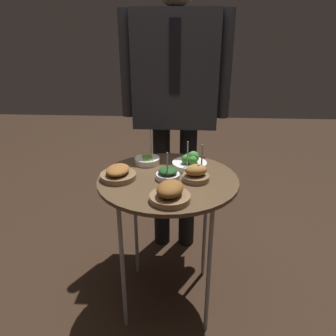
{
  "coord_description": "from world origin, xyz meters",
  "views": [
    {
      "loc": [
        0.09,
        -1.39,
        1.37
      ],
      "look_at": [
        0.0,
        0.0,
        0.78
      ],
      "focal_mm": 35.0,
      "sensor_mm": 36.0,
      "label": 1
    }
  ],
  "objects": [
    {
      "name": "waiter_figure",
      "position": [
        0.01,
        0.52,
        1.08
      ],
      "size": [
        0.63,
        0.24,
        1.7
      ],
      "color": "black",
      "rests_on": "ground_plane"
    },
    {
      "name": "bowl_roast_mid_right",
      "position": [
        -0.23,
        -0.02,
        0.75
      ],
      "size": [
        0.17,
        0.17,
        0.06
      ],
      "color": "brown",
      "rests_on": "serving_cart"
    },
    {
      "name": "ground_plane",
      "position": [
        0.0,
        0.0,
        0.0
      ],
      "size": [
        8.0,
        8.0,
        0.0
      ],
      "primitive_type": "plane",
      "color": "black"
    },
    {
      "name": "bowl_spinach_near_rim",
      "position": [
        -0.0,
        -0.01,
        0.75
      ],
      "size": [
        0.11,
        0.11,
        0.14
      ],
      "color": "silver",
      "rests_on": "serving_cart"
    },
    {
      "name": "serving_cart",
      "position": [
        0.0,
        0.0,
        0.67
      ],
      "size": [
        0.66,
        0.66,
        0.73
      ],
      "color": "brown",
      "rests_on": "ground_plane"
    },
    {
      "name": "bowl_asparagus_back_right",
      "position": [
        -0.12,
        0.17,
        0.74
      ],
      "size": [
        0.13,
        0.13,
        0.17
      ],
      "color": "silver",
      "rests_on": "serving_cart"
    },
    {
      "name": "bowl_roast_center",
      "position": [
        0.02,
        -0.22,
        0.76
      ],
      "size": [
        0.17,
        0.17,
        0.08
      ],
      "color": "brown",
      "rests_on": "serving_cart"
    },
    {
      "name": "bowl_roast_far_rim",
      "position": [
        0.13,
        -0.02,
        0.76
      ],
      "size": [
        0.12,
        0.12,
        0.17
      ],
      "color": "brown",
      "rests_on": "serving_cart"
    },
    {
      "name": "bowl_broccoli_front_left",
      "position": [
        0.1,
        0.13,
        0.76
      ],
      "size": [
        0.17,
        0.17,
        0.15
      ],
      "color": "white",
      "rests_on": "serving_cart"
    }
  ]
}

